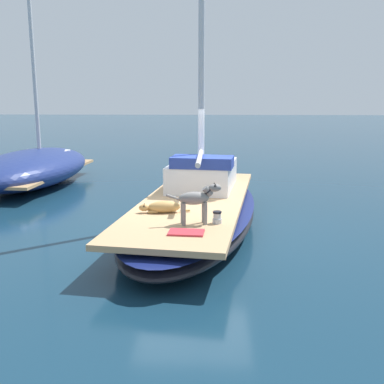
% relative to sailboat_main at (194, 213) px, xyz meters
% --- Properties ---
extents(ground_plane, '(120.00, 120.00, 0.00)m').
position_rel_sailboat_main_xyz_m(ground_plane, '(0.00, 0.00, -0.34)').
color(ground_plane, '#143347').
extents(sailboat_main, '(3.44, 7.50, 0.66)m').
position_rel_sailboat_main_xyz_m(sailboat_main, '(0.00, 0.00, 0.00)').
color(sailboat_main, black).
rests_on(sailboat_main, ground).
extents(mast_main, '(0.14, 2.27, 8.56)m').
position_rel_sailboat_main_xyz_m(mast_main, '(0.12, 0.76, 4.21)').
color(mast_main, silver).
rests_on(mast_main, sailboat_main).
extents(cabin_house, '(1.68, 2.39, 0.84)m').
position_rel_sailboat_main_xyz_m(cabin_house, '(0.16, 1.11, 0.67)').
color(cabin_house, silver).
rests_on(cabin_house, sailboat_main).
extents(dog_tan, '(0.95, 0.33, 0.22)m').
position_rel_sailboat_main_xyz_m(dog_tan, '(-0.54, -1.22, 0.43)').
color(dog_tan, tan).
rests_on(dog_tan, sailboat_main).
extents(dog_grey, '(0.93, 0.32, 0.70)m').
position_rel_sailboat_main_xyz_m(dog_grey, '(0.12, -1.95, 0.75)').
color(dog_grey, gray).
rests_on(dog_grey, sailboat_main).
extents(deck_winch, '(0.16, 0.16, 0.21)m').
position_rel_sailboat_main_xyz_m(deck_winch, '(0.47, -1.90, 0.42)').
color(deck_winch, '#B7B7BC').
rests_on(deck_winch, sailboat_main).
extents(coiled_rope, '(0.32, 0.32, 0.04)m').
position_rel_sailboat_main_xyz_m(coiled_rope, '(-0.69, -0.91, 0.35)').
color(coiled_rope, beige).
rests_on(coiled_rope, sailboat_main).
extents(deck_towel, '(0.58, 0.40, 0.03)m').
position_rel_sailboat_main_xyz_m(deck_towel, '(-0.02, -2.50, 0.34)').
color(deck_towel, '#C6333D').
rests_on(deck_towel, sailboat_main).
extents(moored_boat_port_side, '(3.10, 6.04, 7.68)m').
position_rel_sailboat_main_xyz_m(moored_boat_port_side, '(-5.29, 4.47, 0.26)').
color(moored_boat_port_side, navy).
rests_on(moored_boat_port_side, ground).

